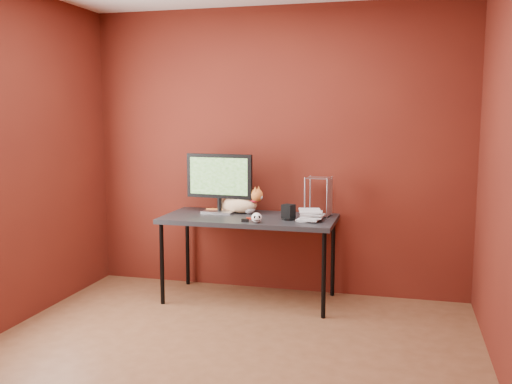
% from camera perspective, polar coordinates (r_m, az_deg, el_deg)
% --- Properties ---
extents(room, '(3.52, 3.52, 2.61)m').
position_cam_1_polar(room, '(3.55, -4.20, 4.72)').
color(room, brown).
rests_on(room, ground).
extents(desk, '(1.50, 0.70, 0.75)m').
position_cam_1_polar(desk, '(4.99, -0.68, -3.04)').
color(desk, black).
rests_on(desk, ground).
extents(monitor, '(0.62, 0.22, 0.53)m').
position_cam_1_polar(monitor, '(5.12, -3.69, 1.18)').
color(monitor, '#ACACB1').
rests_on(monitor, desk).
extents(cat, '(0.55, 0.29, 0.26)m').
position_cam_1_polar(cat, '(5.15, -1.69, -1.12)').
color(cat, orange).
rests_on(cat, desk).
extents(skull_mug, '(0.09, 0.09, 0.08)m').
position_cam_1_polar(skull_mug, '(4.67, 0.06, -2.59)').
color(skull_mug, white).
rests_on(skull_mug, desk).
extents(speaker, '(0.12, 0.11, 0.13)m').
position_cam_1_polar(speaker, '(4.82, 3.26, -2.07)').
color(speaker, black).
rests_on(speaker, desk).
extents(book_stack, '(0.23, 0.28, 0.98)m').
position_cam_1_polar(book_stack, '(4.78, 4.56, 3.03)').
color(book_stack, beige).
rests_on(book_stack, desk).
extents(wire_rack, '(0.22, 0.19, 0.35)m').
position_cam_1_polar(wire_rack, '(5.01, 6.26, -0.44)').
color(wire_rack, '#ACACB1').
rests_on(wire_rack, desk).
extents(pocket_knife, '(0.08, 0.03, 0.02)m').
position_cam_1_polar(pocket_knife, '(4.85, -0.53, -2.65)').
color(pocket_knife, '#B21E0D').
rests_on(pocket_knife, desk).
extents(black_gadget, '(0.06, 0.04, 0.03)m').
position_cam_1_polar(black_gadget, '(4.73, -1.10, -2.85)').
color(black_gadget, black).
rests_on(black_gadget, desk).
extents(washer, '(0.05, 0.05, 0.00)m').
position_cam_1_polar(washer, '(4.78, -0.98, -2.87)').
color(washer, '#ACACB1').
rests_on(washer, desk).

